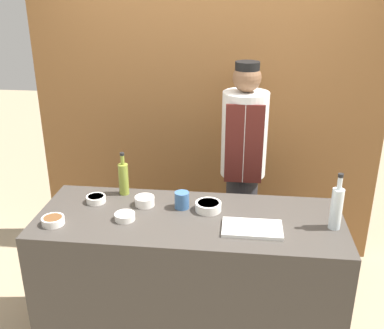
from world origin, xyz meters
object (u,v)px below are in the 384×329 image
at_px(sauce_bowl_brown, 53,220).
at_px(bottle_clear, 336,207).
at_px(bottle_oil, 124,178).
at_px(cup_blue, 182,200).
at_px(sauce_bowl_white, 145,201).
at_px(sauce_bowl_orange, 96,199).
at_px(sauce_bowl_green, 125,216).
at_px(cutting_board, 252,228).
at_px(sauce_bowl_purple, 208,206).
at_px(chef_center, 243,168).

height_order(sauce_bowl_brown, bottle_clear, bottle_clear).
xyz_separation_m(bottle_oil, cup_blue, (0.40, -0.15, -0.06)).
relative_size(sauce_bowl_white, sauce_bowl_orange, 1.01).
height_order(sauce_bowl_green, sauce_bowl_orange, sauce_bowl_orange).
bearing_deg(bottle_oil, cup_blue, -20.97).
relative_size(sauce_bowl_orange, bottle_oil, 0.42).
distance_m(cutting_board, bottle_clear, 0.48).
xyz_separation_m(sauce_bowl_orange, bottle_clear, (1.44, -0.16, 0.11)).
distance_m(sauce_bowl_green, bottle_oil, 0.36).
bearing_deg(bottle_clear, bottle_oil, 167.02).
relative_size(sauce_bowl_purple, bottle_clear, 0.48).
bearing_deg(chef_center, cutting_board, -86.03).
distance_m(sauce_bowl_green, cutting_board, 0.74).
bearing_deg(sauce_bowl_orange, bottle_clear, -6.25).
xyz_separation_m(sauce_bowl_white, sauce_bowl_orange, (-0.31, 0.01, -0.01)).
distance_m(sauce_bowl_brown, bottle_oil, 0.54).
relative_size(sauce_bowl_white, bottle_oil, 0.42).
bearing_deg(sauce_bowl_green, cup_blue, 30.82).
relative_size(sauce_bowl_purple, sauce_bowl_orange, 1.31).
bearing_deg(bottle_clear, sauce_bowl_purple, 170.06).
distance_m(sauce_bowl_brown, cup_blue, 0.76).
xyz_separation_m(sauce_bowl_purple, sauce_bowl_brown, (-0.87, -0.27, -0.01)).
relative_size(sauce_bowl_purple, sauce_bowl_brown, 1.23).
height_order(sauce_bowl_purple, sauce_bowl_orange, sauce_bowl_purple).
height_order(sauce_bowl_white, chef_center, chef_center).
height_order(cutting_board, chef_center, chef_center).
height_order(bottle_oil, cup_blue, bottle_oil).
relative_size(sauce_bowl_white, sauce_bowl_green, 1.02).
relative_size(bottle_clear, cup_blue, 3.19).
bearing_deg(cutting_board, bottle_clear, 9.66).
xyz_separation_m(sauce_bowl_brown, cutting_board, (1.14, 0.06, -0.01)).
distance_m(sauce_bowl_green, sauce_bowl_brown, 0.41).
bearing_deg(chef_center, sauce_bowl_white, -133.20).
xyz_separation_m(sauce_bowl_white, bottle_clear, (1.12, -0.15, 0.10)).
bearing_deg(bottle_clear, sauce_bowl_white, 172.30).
relative_size(sauce_bowl_green, bottle_clear, 0.36).
height_order(cutting_board, bottle_clear, bottle_clear).
height_order(sauce_bowl_white, sauce_bowl_brown, sauce_bowl_white).
bearing_deg(bottle_clear, cutting_board, -170.34).
bearing_deg(cup_blue, sauce_bowl_brown, -158.11).
height_order(sauce_bowl_white, sauce_bowl_green, sauce_bowl_white).
bearing_deg(bottle_oil, sauce_bowl_purple, -16.75).
relative_size(sauce_bowl_white, sauce_bowl_brown, 0.95).
bearing_deg(sauce_bowl_brown, sauce_bowl_purple, 17.10).
distance_m(bottle_clear, cup_blue, 0.90).
bearing_deg(chef_center, cup_blue, -119.45).
height_order(cutting_board, cup_blue, cup_blue).
bearing_deg(sauce_bowl_green, sauce_bowl_brown, -166.06).
xyz_separation_m(sauce_bowl_purple, cutting_board, (0.26, -0.21, -0.02)).
bearing_deg(cutting_board, cup_blue, 152.61).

